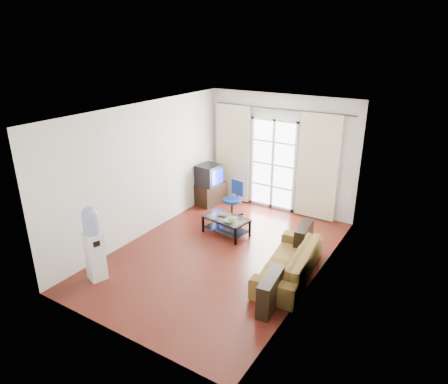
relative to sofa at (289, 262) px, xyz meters
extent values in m
plane|color=#5A1F15|center=(-1.39, 0.01, -0.28)|extent=(5.20, 5.20, 0.00)
plane|color=white|center=(-1.39, 0.01, 2.42)|extent=(5.20, 5.20, 0.00)
cube|color=silver|center=(-1.39, 2.61, 1.07)|extent=(3.60, 0.02, 2.70)
cube|color=silver|center=(-1.39, -2.59, 1.07)|extent=(3.60, 0.02, 2.70)
cube|color=silver|center=(-3.19, 0.01, 1.07)|extent=(0.02, 5.20, 2.70)
cube|color=silver|center=(0.41, 0.01, 1.07)|extent=(0.02, 5.20, 2.70)
cube|color=white|center=(-1.54, 2.57, 0.80)|extent=(1.01, 0.02, 2.04)
cube|color=white|center=(-1.54, 2.55, 0.80)|extent=(1.16, 0.06, 2.15)
cylinder|color=#4C3F2D|center=(-1.39, 2.51, 2.10)|extent=(3.30, 0.04, 0.04)
cube|color=beige|center=(-2.59, 2.49, 0.92)|extent=(0.90, 0.07, 2.35)
cube|color=beige|center=(-0.44, 2.49, 0.92)|extent=(0.90, 0.07, 2.35)
cube|color=#949597|center=(-0.59, 2.51, 0.05)|extent=(0.64, 0.12, 0.64)
imported|color=brown|center=(0.00, 0.00, 0.00)|extent=(2.06, 1.16, 0.55)
cube|color=silver|center=(-1.72, 0.76, 0.10)|extent=(1.00, 0.66, 0.01)
cube|color=black|center=(-1.72, 0.76, -0.16)|extent=(0.93, 0.59, 0.01)
cube|color=black|center=(-2.19, 0.59, -0.09)|extent=(0.05, 0.05, 0.37)
cube|color=black|center=(-1.32, 0.47, -0.09)|extent=(0.05, 0.05, 0.37)
cube|color=black|center=(-2.12, 1.06, -0.09)|extent=(0.05, 0.05, 0.37)
cube|color=black|center=(-1.26, 0.94, -0.09)|extent=(0.05, 0.05, 0.37)
imported|color=green|center=(-1.54, 0.62, 0.13)|extent=(0.35, 0.35, 0.05)
imported|color=maroon|center=(-1.66, 0.75, 0.11)|extent=(0.20, 0.24, 0.02)
cube|color=black|center=(-1.81, 0.75, 0.11)|extent=(0.18, 0.08, 0.02)
cube|color=black|center=(-2.92, 1.98, -0.01)|extent=(0.60, 0.79, 0.53)
cube|color=black|center=(-2.90, 1.90, 0.49)|extent=(0.53, 0.57, 0.48)
cube|color=#0C19E5|center=(-2.66, 1.88, 0.49)|extent=(0.06, 0.42, 0.36)
cube|color=black|center=(-3.11, 1.92, 0.49)|extent=(0.18, 0.37, 0.32)
cylinder|color=black|center=(-2.04, 1.54, -0.06)|extent=(0.05, 0.05, 0.43)
cylinder|color=navy|center=(-2.04, 1.54, 0.15)|extent=(0.42, 0.42, 0.07)
cube|color=navy|center=(-2.00, 1.72, 0.40)|extent=(0.34, 0.12, 0.36)
cube|color=white|center=(-2.74, -1.78, 0.15)|extent=(0.34, 0.34, 0.86)
cylinder|color=#7C92C0|center=(-2.74, -1.78, 0.75)|extent=(0.26, 0.26, 0.34)
sphere|color=#7C92C0|center=(-2.74, -1.78, 0.92)|extent=(0.26, 0.26, 0.26)
cube|color=black|center=(-2.61, -1.83, 0.45)|extent=(0.07, 0.11, 0.09)
camera|label=1|loc=(2.16, -5.60, 3.59)|focal=32.00mm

